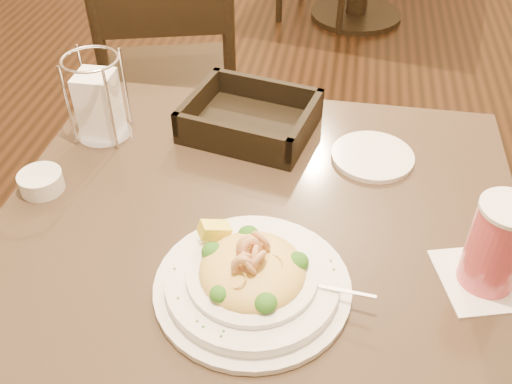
% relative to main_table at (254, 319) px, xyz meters
% --- Properties ---
extents(main_table, '(0.90, 0.90, 0.72)m').
position_rel_main_table_xyz_m(main_table, '(0.00, 0.00, 0.00)').
color(main_table, black).
rests_on(main_table, ground).
extents(dining_chair_near, '(0.52, 0.52, 0.93)m').
position_rel_main_table_xyz_m(dining_chair_near, '(-0.42, 0.89, 0.01)').
color(dining_chair_near, black).
rests_on(dining_chair_near, ground).
extents(pasta_bowl, '(0.33, 0.30, 0.10)m').
position_rel_main_table_xyz_m(pasta_bowl, '(0.02, -0.11, 0.25)').
color(pasta_bowl, white).
rests_on(pasta_bowl, main_table).
extents(drink_glass, '(0.17, 0.17, 0.15)m').
position_rel_main_table_xyz_m(drink_glass, '(0.36, -0.03, 0.30)').
color(drink_glass, white).
rests_on(drink_glass, main_table).
extents(bread_basket, '(0.29, 0.25, 0.07)m').
position_rel_main_table_xyz_m(bread_basket, '(-0.06, 0.30, 0.25)').
color(bread_basket, black).
rests_on(bread_basket, main_table).
extents(napkin_caddy, '(0.11, 0.11, 0.18)m').
position_rel_main_table_xyz_m(napkin_caddy, '(-0.35, 0.24, 0.30)').
color(napkin_caddy, silver).
rests_on(napkin_caddy, main_table).
extents(side_plate, '(0.21, 0.21, 0.01)m').
position_rel_main_table_xyz_m(side_plate, '(0.19, 0.25, 0.23)').
color(side_plate, white).
rests_on(side_plate, main_table).
extents(butter_ramekin, '(0.10, 0.10, 0.03)m').
position_rel_main_table_xyz_m(butter_ramekin, '(-0.40, 0.06, 0.24)').
color(butter_ramekin, white).
rests_on(butter_ramekin, main_table).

